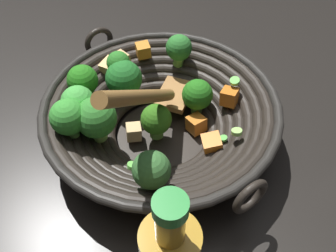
% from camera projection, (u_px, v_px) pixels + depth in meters
% --- Properties ---
extents(ground_plane, '(4.00, 4.00, 0.00)m').
position_uv_depth(ground_plane, '(161.00, 138.00, 0.62)').
color(ground_plane, black).
extents(wok, '(0.36, 0.39, 0.24)m').
position_uv_depth(wok, '(157.00, 114.00, 0.57)').
color(wok, black).
rests_on(wok, ground).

